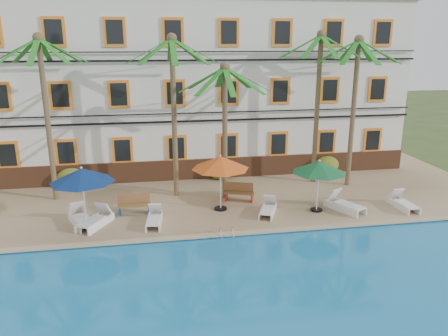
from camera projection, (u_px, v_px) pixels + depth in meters
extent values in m
plane|color=#384C23|center=(224.00, 231.00, 19.06)|extent=(100.00, 100.00, 0.00)
cube|color=tan|center=(208.00, 191.00, 23.76)|extent=(30.00, 12.00, 0.25)
cube|color=#1878B7|center=(266.00, 330.00, 12.42)|extent=(26.00, 12.00, 0.20)
cube|color=tan|center=(227.00, 234.00, 18.13)|extent=(30.00, 0.35, 0.06)
cube|color=silver|center=(196.00, 87.00, 27.05)|extent=(25.00, 6.00, 10.00)
cube|color=brown|center=(203.00, 169.00, 25.39)|extent=(25.00, 0.12, 1.20)
cube|color=orange|center=(8.00, 155.00, 23.29)|extent=(1.15, 0.10, 1.50)
cube|color=black|center=(8.00, 155.00, 23.24)|extent=(0.85, 0.04, 1.20)
cube|color=orange|center=(66.00, 153.00, 23.79)|extent=(1.15, 0.10, 1.50)
cube|color=black|center=(66.00, 153.00, 23.74)|extent=(0.85, 0.04, 1.20)
cube|color=orange|center=(123.00, 150.00, 24.29)|extent=(1.15, 0.10, 1.50)
cube|color=black|center=(123.00, 150.00, 24.24)|extent=(0.85, 0.04, 1.20)
cube|color=orange|center=(177.00, 148.00, 24.79)|extent=(1.15, 0.10, 1.50)
cube|color=black|center=(177.00, 148.00, 24.74)|extent=(0.85, 0.04, 1.20)
cube|color=orange|center=(228.00, 146.00, 25.28)|extent=(1.15, 0.10, 1.50)
cube|color=black|center=(229.00, 146.00, 25.24)|extent=(0.85, 0.04, 1.20)
cube|color=orange|center=(278.00, 144.00, 25.78)|extent=(1.15, 0.10, 1.50)
cube|color=black|center=(279.00, 144.00, 25.73)|extent=(0.85, 0.04, 1.20)
cube|color=orange|center=(326.00, 142.00, 26.28)|extent=(1.15, 0.10, 1.50)
cube|color=black|center=(327.00, 142.00, 26.23)|extent=(0.85, 0.04, 1.20)
cube|color=orange|center=(372.00, 140.00, 26.78)|extent=(1.15, 0.10, 1.50)
cube|color=black|center=(373.00, 140.00, 26.73)|extent=(0.85, 0.04, 1.20)
cube|color=orange|center=(60.00, 95.00, 22.92)|extent=(1.15, 0.10, 1.50)
cube|color=black|center=(60.00, 96.00, 22.87)|extent=(0.85, 0.04, 1.20)
cube|color=orange|center=(119.00, 94.00, 23.42)|extent=(1.15, 0.10, 1.50)
cube|color=black|center=(119.00, 94.00, 23.37)|extent=(0.85, 0.04, 1.20)
cube|color=orange|center=(175.00, 93.00, 23.92)|extent=(1.15, 0.10, 1.50)
cube|color=black|center=(175.00, 93.00, 23.87)|extent=(0.85, 0.04, 1.20)
cube|color=orange|center=(229.00, 92.00, 24.42)|extent=(1.15, 0.10, 1.50)
cube|color=black|center=(229.00, 92.00, 24.37)|extent=(0.85, 0.04, 1.20)
cube|color=orange|center=(280.00, 91.00, 24.91)|extent=(1.15, 0.10, 1.50)
cube|color=black|center=(280.00, 91.00, 24.87)|extent=(0.85, 0.04, 1.20)
cube|color=orange|center=(330.00, 90.00, 25.41)|extent=(1.15, 0.10, 1.50)
cube|color=black|center=(330.00, 90.00, 25.36)|extent=(0.85, 0.04, 1.20)
cube|color=orange|center=(377.00, 89.00, 25.91)|extent=(1.15, 0.10, 1.50)
cube|color=black|center=(378.00, 89.00, 25.86)|extent=(0.85, 0.04, 1.20)
cube|color=orange|center=(54.00, 32.00, 22.03)|extent=(1.15, 0.10, 1.50)
cube|color=black|center=(54.00, 32.00, 21.98)|extent=(0.85, 0.04, 1.20)
cube|color=orange|center=(115.00, 32.00, 22.52)|extent=(1.15, 0.10, 1.50)
cube|color=black|center=(115.00, 32.00, 22.48)|extent=(0.85, 0.04, 1.20)
cube|color=orange|center=(173.00, 32.00, 23.02)|extent=(1.15, 0.10, 1.50)
cube|color=black|center=(173.00, 32.00, 22.97)|extent=(0.85, 0.04, 1.20)
cube|color=orange|center=(229.00, 32.00, 23.52)|extent=(1.15, 0.10, 1.50)
cube|color=black|center=(229.00, 32.00, 23.47)|extent=(0.85, 0.04, 1.20)
cube|color=orange|center=(282.00, 32.00, 24.02)|extent=(1.15, 0.10, 1.50)
cube|color=black|center=(283.00, 32.00, 23.97)|extent=(0.85, 0.04, 1.20)
cube|color=orange|center=(334.00, 33.00, 24.52)|extent=(1.15, 0.10, 1.50)
cube|color=black|center=(334.00, 33.00, 24.47)|extent=(0.85, 0.04, 1.20)
cube|color=orange|center=(383.00, 33.00, 25.01)|extent=(1.15, 0.10, 1.50)
cube|color=black|center=(383.00, 33.00, 24.97)|extent=(0.85, 0.04, 1.20)
cube|color=black|center=(203.00, 121.00, 24.46)|extent=(25.00, 0.08, 0.10)
cube|color=black|center=(203.00, 113.00, 24.33)|extent=(25.00, 0.08, 0.06)
cube|color=black|center=(202.00, 60.00, 23.53)|extent=(25.00, 0.08, 0.10)
cube|color=black|center=(202.00, 52.00, 23.41)|extent=(25.00, 0.08, 0.06)
cylinder|color=brown|center=(48.00, 123.00, 21.14)|extent=(0.26, 0.26, 7.90)
sphere|color=brown|center=(38.00, 38.00, 20.03)|extent=(0.50, 0.50, 0.50)
cube|color=#1A6D1B|center=(45.00, 50.00, 21.24)|extent=(0.28, 2.23, 1.18)
cube|color=#1A6D1B|center=(26.00, 50.00, 20.80)|extent=(1.77, 1.77, 1.18)
cube|color=#1A6D1B|center=(14.00, 51.00, 20.01)|extent=(2.23, 0.28, 1.18)
cube|color=#1A6D1B|center=(17.00, 51.00, 19.32)|extent=(1.77, 1.77, 1.18)
cube|color=#1A6D1B|center=(34.00, 51.00, 19.15)|extent=(0.28, 2.23, 1.18)
cube|color=#1A6D1B|center=(54.00, 51.00, 19.58)|extent=(1.77, 1.77, 1.18)
cube|color=#1A6D1B|center=(64.00, 51.00, 20.38)|extent=(2.23, 0.28, 1.18)
cube|color=#1A6D1B|center=(60.00, 50.00, 21.06)|extent=(1.77, 1.77, 1.18)
cylinder|color=brown|center=(174.00, 120.00, 21.73)|extent=(0.26, 0.26, 7.88)
sphere|color=brown|center=(172.00, 38.00, 20.63)|extent=(0.50, 0.50, 0.50)
cube|color=#1A6D1B|center=(171.00, 50.00, 21.84)|extent=(0.28, 2.23, 1.18)
cube|color=#1A6D1B|center=(155.00, 50.00, 21.40)|extent=(1.77, 1.77, 1.18)
cube|color=#1A6D1B|center=(148.00, 51.00, 20.61)|extent=(2.23, 0.28, 1.18)
cube|color=#1A6D1B|center=(156.00, 51.00, 19.92)|extent=(1.77, 1.77, 1.18)
cube|color=#1A6D1B|center=(173.00, 51.00, 19.74)|extent=(0.28, 2.23, 1.18)
cube|color=#1A6D1B|center=(190.00, 51.00, 20.18)|extent=(1.77, 1.77, 1.18)
cube|color=#1A6D1B|center=(195.00, 51.00, 20.97)|extent=(2.23, 0.28, 1.18)
cube|color=#1A6D1B|center=(187.00, 50.00, 21.66)|extent=(1.77, 1.77, 1.18)
cylinder|color=brown|center=(225.00, 135.00, 21.57)|extent=(0.26, 0.26, 6.57)
sphere|color=brown|center=(225.00, 67.00, 20.65)|extent=(0.50, 0.50, 0.50)
cube|color=#1A6D1B|center=(221.00, 78.00, 21.86)|extent=(0.28, 2.23, 1.18)
cube|color=#1A6D1B|center=(206.00, 78.00, 21.42)|extent=(1.77, 1.77, 1.18)
cube|color=#1A6D1B|center=(202.00, 80.00, 20.62)|extent=(2.23, 0.28, 1.18)
cube|color=#1A6D1B|center=(211.00, 81.00, 19.94)|extent=(1.77, 1.77, 1.18)
cube|color=#1A6D1B|center=(229.00, 81.00, 19.76)|extent=(0.28, 2.23, 1.18)
cube|color=#1A6D1B|center=(244.00, 81.00, 20.20)|extent=(1.77, 1.77, 1.18)
cube|color=#1A6D1B|center=(248.00, 79.00, 20.99)|extent=(2.23, 0.28, 1.18)
cube|color=#1A6D1B|center=(238.00, 78.00, 21.68)|extent=(1.77, 1.77, 1.18)
cylinder|color=brown|center=(317.00, 111.00, 23.95)|extent=(0.26, 0.26, 8.07)
sphere|color=brown|center=(321.00, 35.00, 22.82)|extent=(0.50, 0.50, 0.50)
cube|color=#1A6D1B|center=(313.00, 46.00, 24.03)|extent=(0.28, 2.23, 1.18)
cube|color=#1A6D1B|center=(302.00, 46.00, 23.59)|extent=(1.77, 1.77, 1.18)
cube|color=#1A6D1B|center=(301.00, 46.00, 22.79)|extent=(2.23, 0.28, 1.18)
cube|color=#1A6D1B|center=(312.00, 46.00, 22.11)|extent=(1.77, 1.77, 1.18)
cube|color=#1A6D1B|center=(329.00, 46.00, 21.93)|extent=(0.28, 2.23, 1.18)
cube|color=#1A6D1B|center=(341.00, 46.00, 22.37)|extent=(1.77, 1.77, 1.18)
cube|color=#1A6D1B|center=(341.00, 46.00, 23.16)|extent=(2.23, 0.28, 1.18)
cube|color=#1A6D1B|center=(329.00, 46.00, 23.85)|extent=(1.77, 1.77, 1.18)
cylinder|color=brown|center=(353.00, 115.00, 23.39)|extent=(0.26, 0.26, 7.82)
sphere|color=brown|center=(359.00, 40.00, 22.30)|extent=(0.50, 0.50, 0.50)
cube|color=#1A6D1B|center=(349.00, 51.00, 23.51)|extent=(0.28, 2.23, 1.18)
cube|color=#1A6D1B|center=(337.00, 51.00, 23.07)|extent=(1.77, 1.77, 1.18)
cube|color=#1A6D1B|center=(338.00, 51.00, 22.27)|extent=(2.23, 0.28, 1.18)
cube|color=#1A6D1B|center=(351.00, 52.00, 21.59)|extent=(1.77, 1.77, 1.18)
cube|color=#1A6D1B|center=(369.00, 52.00, 21.41)|extent=(0.28, 2.23, 1.18)
cube|color=#1A6D1B|center=(380.00, 52.00, 21.85)|extent=(1.77, 1.77, 1.18)
cube|color=#1A6D1B|center=(378.00, 51.00, 22.64)|extent=(2.23, 0.28, 1.18)
cube|color=#1A6D1B|center=(365.00, 51.00, 23.33)|extent=(1.77, 1.77, 1.18)
ellipsoid|color=#195016|center=(71.00, 178.00, 23.87)|extent=(1.50, 0.90, 1.10)
ellipsoid|color=#195016|center=(222.00, 170.00, 25.25)|extent=(1.50, 0.90, 1.10)
ellipsoid|color=#195016|center=(327.00, 165.00, 26.32)|extent=(1.50, 0.90, 1.10)
cylinder|color=black|center=(87.00, 226.00, 18.94)|extent=(0.61, 0.61, 0.09)
cylinder|color=silver|center=(84.00, 198.00, 18.59)|extent=(0.06, 0.06, 2.61)
cone|color=navy|center=(82.00, 175.00, 18.30)|extent=(2.72, 2.72, 0.60)
sphere|color=silver|center=(81.00, 168.00, 18.21)|extent=(0.10, 0.10, 0.10)
cylinder|color=black|center=(221.00, 208.00, 20.87)|extent=(0.61, 0.61, 0.09)
cylinder|color=silver|center=(221.00, 184.00, 20.52)|extent=(0.06, 0.06, 2.60)
cone|color=#D25217|center=(220.00, 163.00, 20.23)|extent=(2.71, 2.71, 0.60)
sphere|color=silver|center=(220.00, 156.00, 20.14)|extent=(0.10, 0.10, 0.10)
cylinder|color=black|center=(316.00, 210.00, 20.72)|extent=(0.56, 0.56, 0.08)
cylinder|color=silver|center=(318.00, 187.00, 20.39)|extent=(0.06, 0.06, 2.41)
cone|color=#13572E|center=(319.00, 167.00, 20.13)|extent=(2.51, 2.51, 0.55)
sphere|color=silver|center=(319.00, 161.00, 20.04)|extent=(0.10, 0.10, 0.10)
cube|color=white|center=(84.00, 220.00, 18.83)|extent=(1.13, 1.51, 0.06)
cube|color=white|center=(77.00, 208.00, 19.52)|extent=(0.78, 0.72, 0.69)
cube|color=white|center=(75.00, 223.00, 18.92)|extent=(0.84, 1.82, 0.32)
cube|color=white|center=(89.00, 220.00, 19.26)|extent=(0.84, 1.82, 0.32)
cube|color=white|center=(91.00, 221.00, 18.65)|extent=(1.21, 1.50, 0.06)
cube|color=white|center=(104.00, 208.00, 19.44)|extent=(0.80, 0.75, 0.68)
cube|color=white|center=(89.00, 222.00, 19.04)|extent=(1.00, 1.73, 0.32)
cube|color=white|center=(101.00, 224.00, 18.84)|extent=(1.00, 1.73, 0.32)
cube|color=white|center=(154.00, 220.00, 18.84)|extent=(0.69, 1.28, 0.06)
cube|color=white|center=(155.00, 209.00, 19.59)|extent=(0.61, 0.51, 0.61)
cube|color=white|center=(148.00, 222.00, 19.09)|extent=(0.25, 1.73, 0.28)
cube|color=white|center=(161.00, 222.00, 19.12)|extent=(0.25, 1.73, 0.28)
cube|color=white|center=(267.00, 210.00, 19.99)|extent=(0.99, 1.32, 0.06)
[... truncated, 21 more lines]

